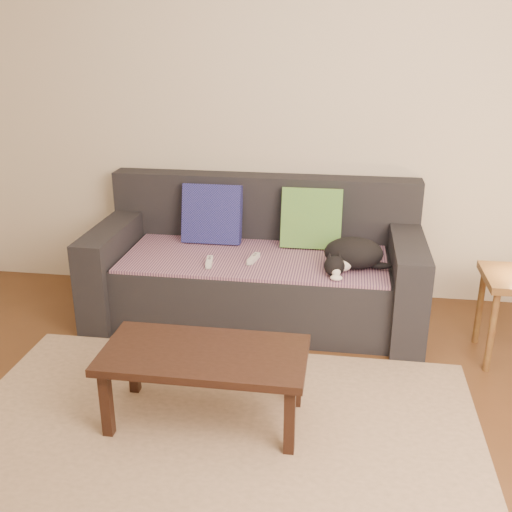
% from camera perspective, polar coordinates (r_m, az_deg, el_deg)
% --- Properties ---
extents(ground, '(4.50, 4.50, 0.00)m').
position_cam_1_polar(ground, '(2.77, -5.07, -19.66)').
color(ground, brown).
rests_on(ground, ground).
extents(back_wall, '(4.50, 0.04, 2.60)m').
position_cam_1_polar(back_wall, '(4.11, 1.02, 13.86)').
color(back_wall, beige).
rests_on(back_wall, ground).
extents(sofa, '(2.10, 0.94, 0.87)m').
position_cam_1_polar(sofa, '(3.94, 0.10, -1.35)').
color(sofa, '#232328').
rests_on(sofa, ground).
extents(throw_blanket, '(1.66, 0.74, 0.02)m').
position_cam_1_polar(throw_blanket, '(3.81, -0.11, -0.18)').
color(throw_blanket, '#402B50').
rests_on(throw_blanket, sofa).
extents(cushion_navy, '(0.40, 0.19, 0.41)m').
position_cam_1_polar(cushion_navy, '(4.05, -4.20, 4.02)').
color(cushion_navy, navy).
rests_on(cushion_navy, throw_blanket).
extents(cushion_green, '(0.39, 0.20, 0.41)m').
position_cam_1_polar(cushion_green, '(3.96, 5.31, 3.59)').
color(cushion_green, '#0E5B53').
rests_on(cushion_green, throw_blanket).
extents(cat, '(0.45, 0.42, 0.19)m').
position_cam_1_polar(cat, '(3.63, 9.14, 0.15)').
color(cat, black).
rests_on(cat, throw_blanket).
extents(wii_remote_a, '(0.06, 0.15, 0.03)m').
position_cam_1_polar(wii_remote_a, '(3.69, -4.46, -0.55)').
color(wii_remote_a, white).
rests_on(wii_remote_a, throw_blanket).
extents(wii_remote_b, '(0.06, 0.15, 0.03)m').
position_cam_1_polar(wii_remote_b, '(3.73, -0.24, -0.23)').
color(wii_remote_b, white).
rests_on(wii_remote_b, throw_blanket).
extents(rug, '(2.50, 1.80, 0.01)m').
position_cam_1_polar(rug, '(2.88, -4.35, -17.67)').
color(rug, tan).
rests_on(rug, ground).
extents(coffee_table, '(0.96, 0.48, 0.39)m').
position_cam_1_polar(coffee_table, '(2.86, -4.95, -9.88)').
color(coffee_table, black).
rests_on(coffee_table, rug).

